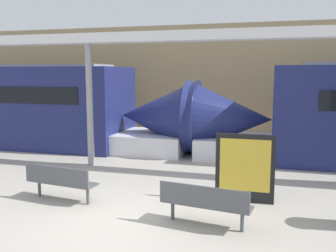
{
  "coord_description": "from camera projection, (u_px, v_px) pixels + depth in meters",
  "views": [
    {
      "loc": [
        2.87,
        -6.37,
        2.86
      ],
      "look_at": [
        0.06,
        3.61,
        1.4
      ],
      "focal_mm": 40.0,
      "sensor_mm": 36.0,
      "label": 1
    }
  ],
  "objects": [
    {
      "name": "ground_plane",
      "position": [
        114.0,
        222.0,
        7.25
      ],
      "size": [
        60.0,
        60.0,
        0.0
      ],
      "primitive_type": "plane",
      "color": "#A8A093"
    },
    {
      "name": "station_wall",
      "position": [
        207.0,
        82.0,
        16.66
      ],
      "size": [
        56.0,
        0.2,
        5.0
      ],
      "primitive_type": "cube",
      "color": "tan",
      "rests_on": "ground_plane"
    },
    {
      "name": "train_right",
      "position": [
        1.0,
        107.0,
        15.42
      ],
      "size": [
        16.33,
        2.93,
        3.2
      ],
      "color": "navy",
      "rests_on": "ground_plane"
    },
    {
      "name": "bench_near",
      "position": [
        205.0,
        202.0,
        6.96
      ],
      "size": [
        1.77,
        0.7,
        0.83
      ],
      "rotation": [
        0.0,
        0.0,
        -0.15
      ],
      "color": "#4C4F54",
      "rests_on": "ground_plane"
    },
    {
      "name": "bench_far",
      "position": [
        60.0,
        180.0,
        8.37
      ],
      "size": [
        1.75,
        0.66,
        0.83
      ],
      "rotation": [
        0.0,
        0.0,
        -0.13
      ],
      "color": "#4C4F54",
      "rests_on": "ground_plane"
    },
    {
      "name": "poster_board",
      "position": [
        245.0,
        168.0,
        8.3
      ],
      "size": [
        1.3,
        0.07,
        1.54
      ],
      "color": "black",
      "rests_on": "ground_plane"
    },
    {
      "name": "support_column_near",
      "position": [
        90.0,
        106.0,
        11.52
      ],
      "size": [
        0.2,
        0.2,
        3.76
      ],
      "primitive_type": "cylinder",
      "color": "gray",
      "rests_on": "ground_plane"
    },
    {
      "name": "canopy_beam",
      "position": [
        88.0,
        39.0,
        11.24
      ],
      "size": [
        28.0,
        0.6,
        0.28
      ],
      "primitive_type": "cube",
      "color": "silver",
      "rests_on": "support_column_near"
    }
  ]
}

